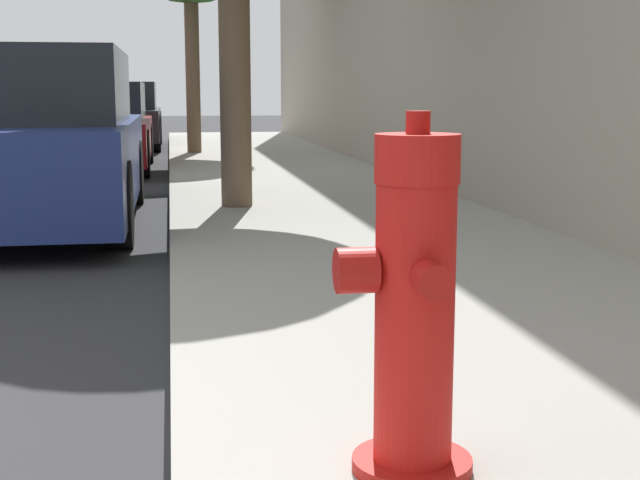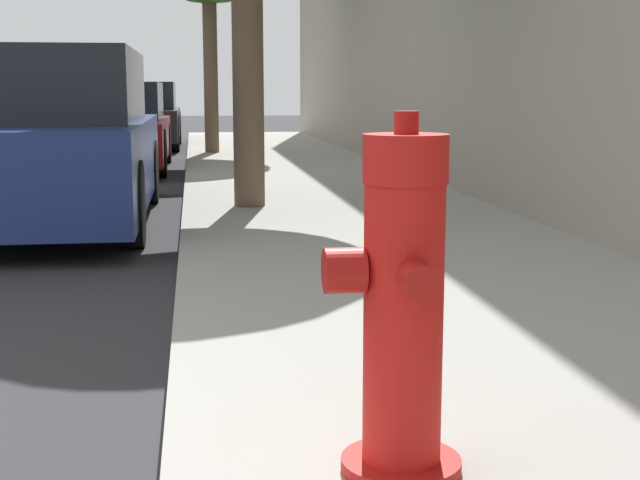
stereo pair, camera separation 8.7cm
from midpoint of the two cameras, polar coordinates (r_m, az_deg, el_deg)
The scene contains 4 objects.
fire_hydrant at distance 2.33m, azimuth 4.89°, elevation -4.47°, with size 0.37×0.38×0.95m.
parked_car_near at distance 8.02m, azimuth -18.51°, elevation 5.93°, with size 1.82×4.33×1.48m.
parked_car_mid at distance 13.34m, azimuth -14.93°, elevation 6.93°, with size 1.83×4.07×1.27m.
parked_car_far at distance 18.43m, azimuth -13.07°, elevation 7.73°, with size 1.77×4.04×1.31m.
Camera 1 is at (2.21, -1.98, 1.15)m, focal length 50.00 mm.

